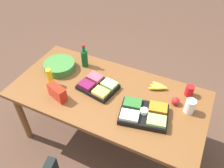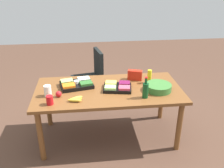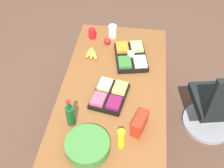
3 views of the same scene
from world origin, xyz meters
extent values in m
plane|color=#523729|center=(0.00, 0.00, 0.00)|extent=(10.00, 10.00, 0.00)
cube|color=brown|center=(0.00, 0.00, 0.73)|extent=(1.92, 0.95, 0.04)
cylinder|color=brown|center=(-0.87, -0.39, 0.36)|extent=(0.07, 0.07, 0.71)
cylinder|color=brown|center=(0.87, -0.39, 0.36)|extent=(0.07, 0.07, 0.71)
cylinder|color=brown|center=(0.87, 0.39, 0.36)|extent=(0.07, 0.07, 0.71)
cylinder|color=white|center=(-0.77, -0.11, 0.82)|extent=(0.11, 0.11, 0.14)
cylinder|color=yellow|center=(0.58, 0.13, 0.85)|extent=(0.07, 0.07, 0.19)
cube|color=red|center=(0.40, 0.26, 0.82)|extent=(0.21, 0.14, 0.14)
cylinder|color=#397230|center=(0.64, -0.11, 0.80)|extent=(0.42, 0.42, 0.09)
cube|color=black|center=(-0.42, 0.12, 0.78)|extent=(0.47, 0.38, 0.05)
cube|color=orange|center=(-0.52, 0.02, 0.82)|extent=(0.18, 0.15, 0.03)
cube|color=#2E662A|center=(-0.29, 0.07, 0.82)|extent=(0.18, 0.15, 0.03)
cube|color=#9BC163|center=(-0.55, 0.17, 0.82)|extent=(0.18, 0.15, 0.03)
cube|color=silver|center=(-0.32, 0.22, 0.82)|extent=(0.18, 0.15, 0.03)
cylinder|color=white|center=(-0.42, 0.12, 0.82)|extent=(0.08, 0.08, 0.04)
cylinder|color=red|center=(-0.72, -0.32, 0.81)|extent=(0.10, 0.10, 0.11)
cylinder|color=#10461D|center=(0.42, -0.29, 0.85)|extent=(0.09, 0.09, 0.19)
cylinder|color=#10461D|center=(0.42, -0.29, 0.98)|extent=(0.04, 0.04, 0.07)
cylinder|color=red|center=(0.42, -0.29, 1.02)|extent=(0.05, 0.05, 0.01)
cube|color=black|center=(0.12, -0.02, 0.77)|extent=(0.40, 0.34, 0.04)
cube|color=#B3E07B|center=(0.02, -0.07, 0.81)|extent=(0.16, 0.13, 0.03)
cube|color=#DC465D|center=(0.19, -0.10, 0.81)|extent=(0.16, 0.13, 0.03)
cube|color=#ECD950|center=(0.04, 0.07, 0.81)|extent=(0.16, 0.13, 0.03)
cube|color=maroon|center=(0.22, 0.03, 0.81)|extent=(0.16, 0.13, 0.03)
ellipsoid|color=yellow|center=(-0.44, -0.31, 0.78)|extent=(0.17, 0.07, 0.04)
ellipsoid|color=gold|center=(-0.43, -0.28, 0.78)|extent=(0.17, 0.05, 0.04)
ellipsoid|color=yellow|center=(-0.42, -0.25, 0.78)|extent=(0.17, 0.10, 0.04)
sphere|color=red|center=(-0.63, -0.15, 0.79)|extent=(0.09, 0.09, 0.08)
camera|label=1|loc=(-0.74, 1.45, 2.37)|focal=37.32mm
camera|label=2|loc=(-0.28, -2.91, 2.21)|focal=39.65mm
camera|label=3|loc=(1.66, 0.21, 2.57)|focal=43.52mm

